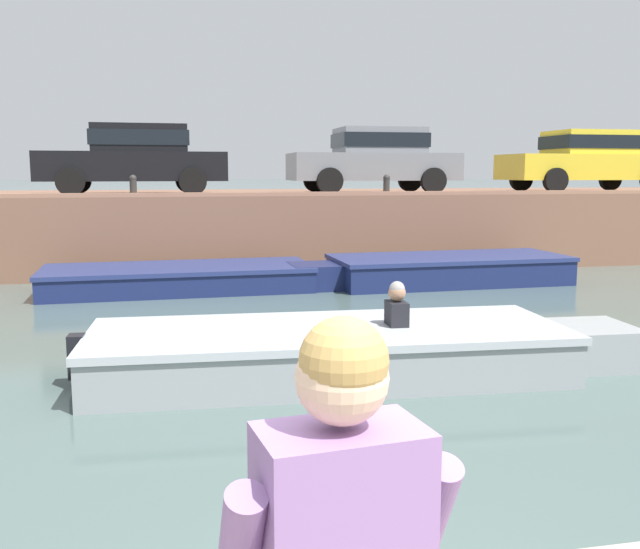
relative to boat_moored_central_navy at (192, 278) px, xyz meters
The scene contains 11 objects.
ground_plane 5.00m from the boat_moored_central_navy, 84.35° to the right, with size 400.00×400.00×0.00m, color #4C605B.
far_quay_wall 4.50m from the boat_moored_central_navy, 83.67° to the left, with size 60.00×6.00×1.69m, color brown.
far_wall_coping 2.21m from the boat_moored_central_navy, 72.38° to the left, with size 60.00×0.24×0.08m, color #9F6C52.
boat_moored_central_navy is the anchor object (origin of this frame).
boat_moored_east_navy 4.80m from the boat_moored_central_navy, ahead, with size 5.55×2.01×0.55m.
motorboat_passing 6.27m from the boat_moored_central_navy, 75.95° to the right, with size 6.23×2.07×1.02m.
car_left_inner_black 4.19m from the boat_moored_central_navy, 107.99° to the left, with size 4.13×2.06×1.54m.
car_centre_grey 6.06m from the boat_moored_central_navy, 36.41° to the left, with size 4.01×1.93×1.54m.
car_right_inner_yellow 10.98m from the boat_moored_central_navy, 18.08° to the left, with size 4.28×1.93×1.54m.
mooring_bollard_mid 2.62m from the boat_moored_central_navy, 122.65° to the left, with size 0.15×0.15×0.45m.
mooring_bollard_east 4.92m from the boat_moored_central_navy, 21.32° to the left, with size 0.15×0.15×0.45m.
Camera 1 is at (-0.85, -2.01, 2.20)m, focal length 40.00 mm.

